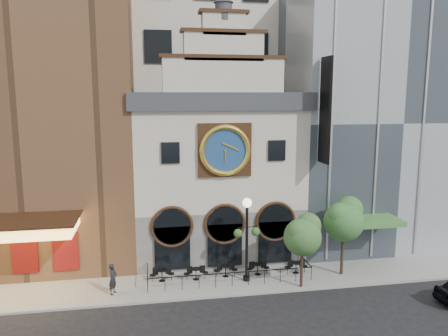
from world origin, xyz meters
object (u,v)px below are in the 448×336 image
bistro_0 (162,274)px  pedestrian (113,279)px  bistro_3 (258,268)px  tree_right (344,218)px  bistro_4 (296,267)px  bistro_1 (196,273)px  bistro_2 (226,270)px  tree_left (303,234)px  lamppost (247,230)px

bistro_0 → pedestrian: bearing=-155.7°
bistro_3 → tree_right: (5.68, -0.85, 3.44)m
bistro_4 → bistro_1: bearing=179.1°
bistro_2 → tree_right: (7.88, -0.90, 3.44)m
bistro_0 → bistro_3: same height
pedestrian → bistro_4: bearing=-61.3°
pedestrian → tree_right: size_ratio=0.36×
bistro_3 → tree_left: 4.41m
tree_right → tree_left: bearing=-157.3°
bistro_1 → tree_right: bearing=-4.4°
bistro_1 → lamppost: bearing=-12.5°
bistro_1 → pedestrian: (-5.22, -1.19, 0.50)m
bistro_3 → tree_right: bearing=-8.5°
bistro_0 → bistro_2: 4.23m
bistro_4 → pedestrian: size_ratio=0.82×
bistro_2 → pedestrian: 7.38m
bistro_1 → bistro_2: (2.01, 0.14, 0.00)m
bistro_2 → lamppost: 3.33m
pedestrian → tree_right: (15.11, 0.44, 2.94)m
bistro_2 → bistro_4: size_ratio=1.00×
bistro_3 → bistro_4: same height
bistro_2 → tree_left: size_ratio=0.33×
bistro_2 → bistro_3: same height
bistro_1 → pedestrian: size_ratio=0.82×
bistro_0 → tree_right: tree_right is taller
bistro_0 → bistro_3: size_ratio=1.00×
lamppost → tree_right: size_ratio=1.04×
lamppost → tree_left: size_ratio=1.17×
lamppost → bistro_1: bearing=161.3°
lamppost → tree_left: lamppost is taller
tree_left → bistro_2: bearing=152.7°
bistro_3 → tree_right: tree_right is taller
bistro_0 → bistro_1: same height
bistro_3 → lamppost: bearing=-139.9°
bistro_2 → tree_right: 8.64m
bistro_1 → bistro_2: 2.02m
bistro_2 → bistro_4: bearing=-3.0°
pedestrian → bistro_0: bearing=-42.1°
bistro_0 → bistro_3: 6.43m
bistro_1 → pedestrian: 5.38m
bistro_3 → lamppost: (-0.97, -0.82, 2.97)m
pedestrian → lamppost: (8.47, 0.47, 2.47)m
bistro_3 → lamppost: size_ratio=0.28×
bistro_3 → tree_left: tree_left is taller
pedestrian → bistro_3: bearing=-58.6°
bistro_1 → lamppost: 4.45m
pedestrian → lamppost: lamppost is taller
bistro_1 → bistro_4: bearing=-0.9°
bistro_3 → tree_left: bearing=-44.7°
bistro_2 → tree_left: (4.49, -2.32, 3.00)m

